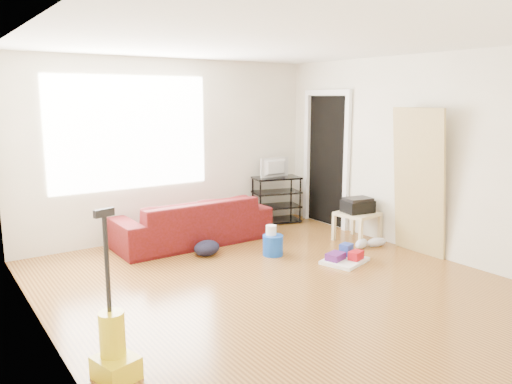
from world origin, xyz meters
TOP-DOWN VIEW (x-y plane):
  - room at (0.07, 0.15)m, footprint 4.51×5.01m
  - sofa at (0.02, 1.95)m, footprint 2.13×0.83m
  - tv_stand at (1.65, 2.22)m, footprint 0.81×0.59m
  - tv at (1.65, 2.22)m, footprint 0.53×0.07m
  - side_table at (1.95, 0.75)m, footprint 0.56×0.56m
  - printer at (1.95, 0.75)m, footprint 0.44×0.36m
  - bucket at (0.60, 0.88)m, footprint 0.33×0.33m
  - toilet_paper at (0.59, 0.92)m, footprint 0.13×0.13m
  - cleaning_tray at (1.15, 0.17)m, footprint 0.62×0.55m
  - backpack at (-0.10, 1.34)m, footprint 0.42×0.37m
  - sneakers at (1.85, 0.42)m, footprint 0.54×0.27m
  - vacuum at (-2.00, -0.74)m, footprint 0.32×0.35m
  - door_panel at (2.13, -0.10)m, footprint 0.23×0.74m

SIDE VIEW (x-z plane):
  - sofa at x=0.02m, z-range -0.31..0.31m
  - bucket at x=0.60m, z-range -0.13..0.13m
  - backpack at x=-0.10m, z-range -0.10..0.10m
  - door_panel at x=2.13m, z-range -0.92..0.92m
  - cleaning_tray at x=1.15m, z-range -0.04..0.15m
  - sneakers at x=1.85m, z-range 0.00..0.12m
  - toilet_paper at x=0.59m, z-range 0.13..0.25m
  - vacuum at x=-2.00m, z-range -0.39..0.84m
  - side_table at x=1.95m, z-range 0.14..0.54m
  - tv_stand at x=1.65m, z-range 0.01..0.74m
  - printer at x=1.95m, z-range 0.40..0.61m
  - tv at x=1.65m, z-range 0.73..1.03m
  - room at x=0.07m, z-range 0.00..2.51m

